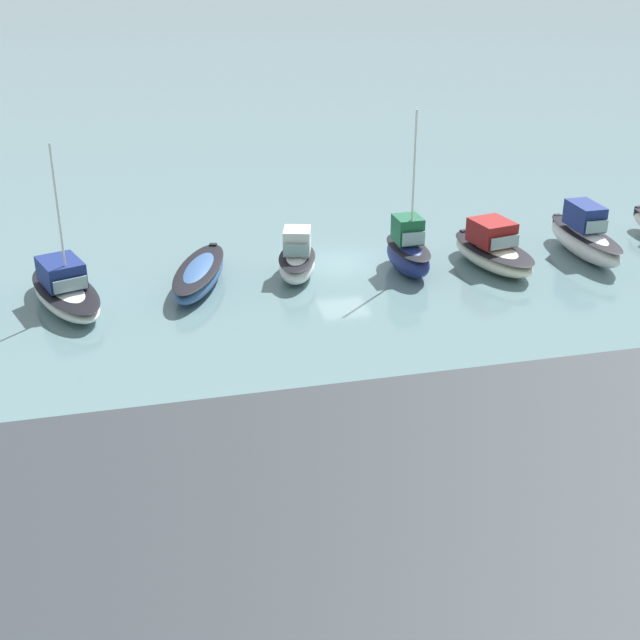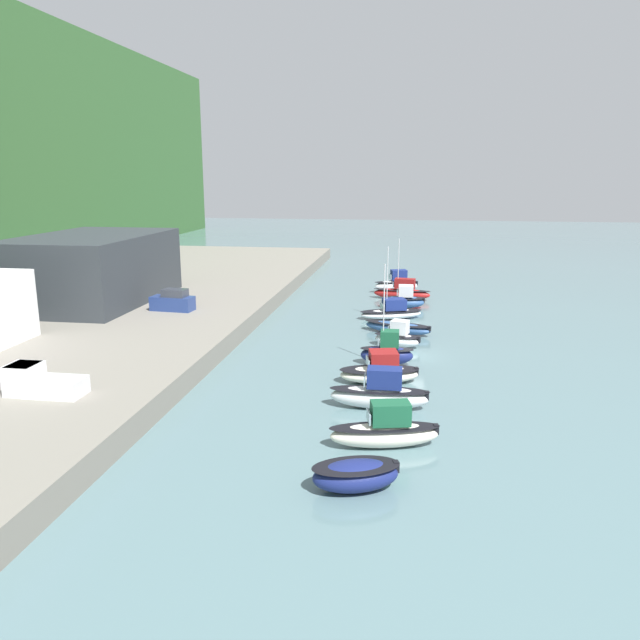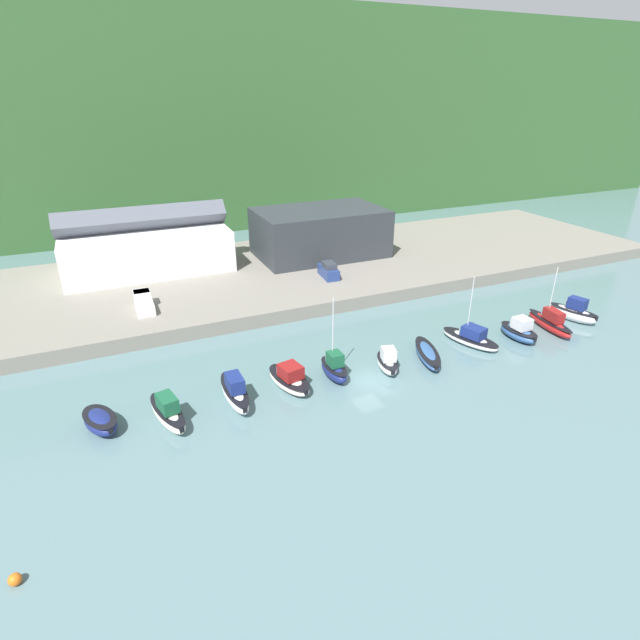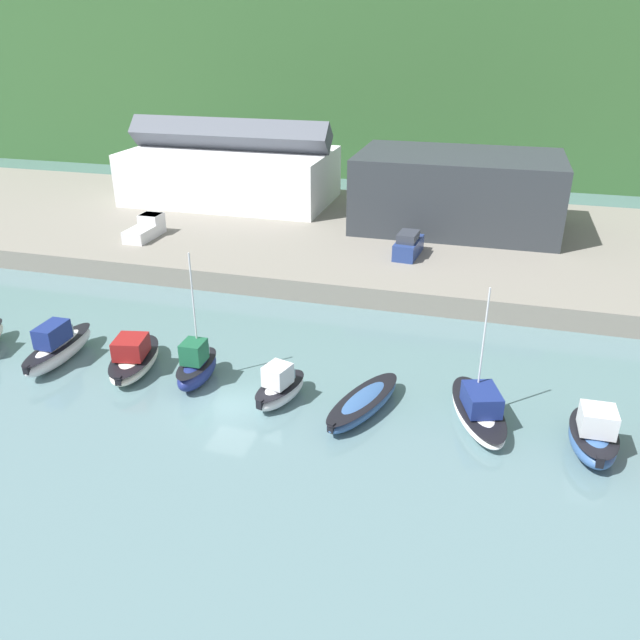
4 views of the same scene
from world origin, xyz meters
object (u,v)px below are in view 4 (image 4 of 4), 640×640
at_px(moored_boat_8, 593,435).
at_px(parked_car_0, 408,246).
at_px(pickup_truck_0, 147,228).
at_px(moored_boat_6, 363,404).
at_px(moored_boat_2, 58,348).
at_px(moored_boat_7, 479,409).
at_px(moored_boat_5, 280,388).
at_px(moored_boat_4, 197,367).
at_px(moored_boat_3, 134,358).

bearing_deg(moored_boat_8, parked_car_0, 117.95).
relative_size(parked_car_0, pickup_truck_0, 0.92).
bearing_deg(moored_boat_6, parked_car_0, 112.01).
xyz_separation_m(moored_boat_2, moored_boat_7, (26.19, 0.32, -0.25)).
relative_size(moored_boat_5, parked_car_0, 1.03).
bearing_deg(parked_car_0, moored_boat_8, -55.39).
height_order(moored_boat_4, pickup_truck_0, moored_boat_4).
bearing_deg(moored_boat_6, moored_boat_7, 27.71).
bearing_deg(moored_boat_5, moored_boat_8, 15.28).
relative_size(moored_boat_6, parked_car_0, 1.61).
height_order(moored_boat_8, pickup_truck_0, pickup_truck_0).
xyz_separation_m(moored_boat_3, moored_boat_4, (4.43, -0.30, 0.21)).
relative_size(moored_boat_3, moored_boat_8, 1.29).
xyz_separation_m(parked_car_0, pickup_truck_0, (-24.39, -1.08, -0.10)).
bearing_deg(moored_boat_3, parked_car_0, 45.53).
bearing_deg(moored_boat_2, pickup_truck_0, 103.50).
height_order(moored_boat_5, moored_boat_8, moored_boat_8).
height_order(moored_boat_7, pickup_truck_0, moored_boat_7).
relative_size(moored_boat_3, moored_boat_6, 0.89).
bearing_deg(moored_boat_6, moored_boat_4, -163.12).
relative_size(moored_boat_7, parked_car_0, 1.76).
relative_size(moored_boat_2, pickup_truck_0, 1.39).
bearing_deg(moored_boat_7, moored_boat_8, -30.20).
bearing_deg(moored_boat_8, moored_boat_7, 166.85).
distance_m(moored_boat_2, moored_boat_8, 31.86).
xyz_separation_m(moored_boat_3, moored_boat_6, (14.74, -0.84, -0.26)).
relative_size(moored_boat_5, moored_boat_6, 0.64).
height_order(moored_boat_3, moored_boat_8, moored_boat_8).
distance_m(moored_boat_3, moored_boat_8, 26.62).
xyz_separation_m(moored_boat_4, moored_boat_8, (22.17, -0.87, -0.11)).
height_order(moored_boat_4, parked_car_0, moored_boat_4).
xyz_separation_m(moored_boat_2, parked_car_0, (19.17, 21.68, 1.61)).
height_order(moored_boat_5, moored_boat_6, moored_boat_5).
xyz_separation_m(moored_boat_3, moored_boat_7, (20.94, 0.01, -0.09)).
height_order(moored_boat_3, moored_boat_7, moored_boat_7).
relative_size(moored_boat_2, parked_car_0, 1.51).
bearing_deg(parked_car_0, moored_boat_6, -82.63).
xyz_separation_m(moored_boat_7, parked_car_0, (-7.02, 21.35, 1.86)).
distance_m(moored_boat_4, moored_boat_7, 16.52).
height_order(moored_boat_6, moored_boat_7, moored_boat_7).
bearing_deg(moored_boat_8, pickup_truck_0, 148.52).
relative_size(moored_boat_5, moored_boat_8, 0.93).
xyz_separation_m(moored_boat_4, moored_boat_7, (16.52, 0.31, -0.30)).
distance_m(moored_boat_2, pickup_truck_0, 21.30).
height_order(moored_boat_2, moored_boat_6, moored_boat_2).
bearing_deg(moored_boat_2, moored_boat_8, -2.26).
xyz_separation_m(moored_boat_3, moored_boat_8, (26.59, -1.16, 0.11)).
distance_m(moored_boat_5, moored_boat_6, 4.84).
bearing_deg(moored_boat_6, moored_boat_2, -161.62).
relative_size(moored_boat_2, moored_boat_4, 0.80).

